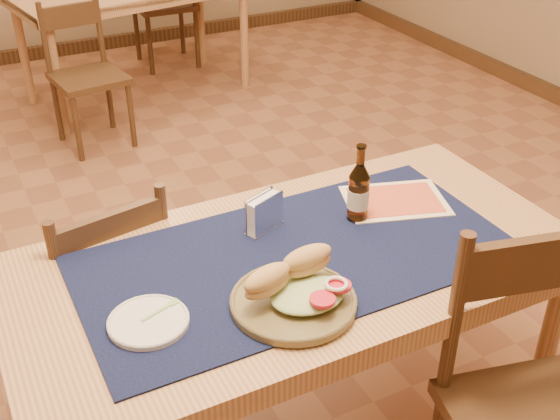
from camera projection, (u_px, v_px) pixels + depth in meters
name	position (u px, v px, depth m)	size (l,w,h in m)	color
main_table	(296.00, 281.00, 1.99)	(1.60, 0.80, 0.75)	tan
placemat	(296.00, 256.00, 1.95)	(1.20, 0.60, 0.01)	#10193D
baseboard	(204.00, 296.00, 2.92)	(6.00, 7.00, 0.10)	#482E19
chair_main_far	(104.00, 294.00, 2.29)	(0.46, 0.46, 0.86)	#482E19
chair_main_near	(542.00, 413.00, 1.78)	(0.55, 0.55, 0.99)	#482E19
chair_back_near	(86.00, 73.00, 4.08)	(0.43, 0.43, 0.84)	#482E19
chair_back_far	(165.00, 3.00, 5.20)	(0.44, 0.44, 0.92)	#482E19
sandwich_plate	(295.00, 293.00, 1.75)	(0.32, 0.32, 0.12)	brown
side_plate	(148.00, 321.00, 1.70)	(0.20, 0.20, 0.02)	silver
fork	(163.00, 308.00, 1.73)	(0.11, 0.05, 0.00)	#83BD68
beer_bottle	(358.00, 192.00, 2.07)	(0.06, 0.06, 0.24)	#40250B
napkin_holder	(264.00, 213.00, 2.04)	(0.13, 0.09, 0.11)	silver
menu_card	(395.00, 200.00, 2.20)	(0.37, 0.31, 0.01)	beige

